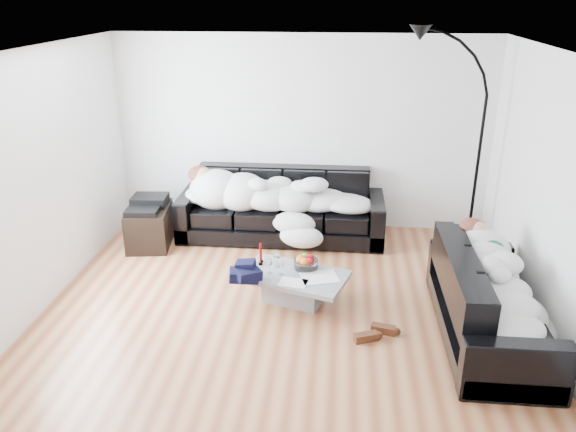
# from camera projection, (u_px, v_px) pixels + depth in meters

# --- Properties ---
(ground) EXTENTS (5.00, 5.00, 0.00)m
(ground) POSITION_uv_depth(u_px,v_px,m) (285.00, 305.00, 5.94)
(ground) COLOR brown
(ground) RESTS_ON ground
(wall_back) EXTENTS (5.00, 0.02, 2.60)m
(wall_back) POSITION_uv_depth(u_px,v_px,m) (302.00, 134.00, 7.52)
(wall_back) COLOR silver
(wall_back) RESTS_ON ground
(wall_left) EXTENTS (0.02, 4.50, 2.60)m
(wall_left) POSITION_uv_depth(u_px,v_px,m) (39.00, 182.00, 5.67)
(wall_left) COLOR silver
(wall_left) RESTS_ON ground
(wall_right) EXTENTS (0.02, 4.50, 2.60)m
(wall_right) POSITION_uv_depth(u_px,v_px,m) (552.00, 198.00, 5.22)
(wall_right) COLOR silver
(wall_right) RESTS_ON ground
(ceiling) EXTENTS (5.00, 5.00, 0.00)m
(ceiling) POSITION_uv_depth(u_px,v_px,m) (285.00, 51.00, 4.96)
(ceiling) COLOR white
(ceiling) RESTS_ON ground
(sofa_back) EXTENTS (2.69, 0.93, 0.88)m
(sofa_back) POSITION_uv_depth(u_px,v_px,m) (281.00, 206.00, 7.43)
(sofa_back) COLOR black
(sofa_back) RESTS_ON ground
(sofa_right) EXTENTS (0.87, 2.03, 0.82)m
(sofa_right) POSITION_uv_depth(u_px,v_px,m) (491.00, 297.00, 5.29)
(sofa_right) COLOR black
(sofa_right) RESTS_ON ground
(sleeper_back) EXTENTS (2.28, 0.79, 0.46)m
(sleeper_back) POSITION_uv_depth(u_px,v_px,m) (281.00, 192.00, 7.31)
(sleeper_back) COLOR silver
(sleeper_back) RESTS_ON sofa_back
(sleeper_right) EXTENTS (0.73, 1.74, 0.43)m
(sleeper_right) POSITION_uv_depth(u_px,v_px,m) (494.00, 276.00, 5.20)
(sleeper_right) COLOR silver
(sleeper_right) RESTS_ON sofa_right
(teal_cushion) EXTENTS (0.42, 0.38, 0.20)m
(teal_cushion) POSITION_uv_depth(u_px,v_px,m) (474.00, 240.00, 5.76)
(teal_cushion) COLOR #0C5839
(teal_cushion) RESTS_ON sofa_right
(coffee_table) EXTENTS (1.24, 0.94, 0.32)m
(coffee_table) POSITION_uv_depth(u_px,v_px,m) (294.00, 287.00, 5.97)
(coffee_table) COLOR #939699
(coffee_table) RESTS_ON ground
(fruit_bowl) EXTENTS (0.28, 0.28, 0.16)m
(fruit_bowl) POSITION_uv_depth(u_px,v_px,m) (306.00, 262.00, 6.00)
(fruit_bowl) COLOR white
(fruit_bowl) RESTS_ON coffee_table
(wine_glass_a) EXTENTS (0.07, 0.07, 0.17)m
(wine_glass_a) POSITION_uv_depth(u_px,v_px,m) (277.00, 260.00, 6.03)
(wine_glass_a) COLOR white
(wine_glass_a) RESTS_ON coffee_table
(wine_glass_b) EXTENTS (0.09, 0.09, 0.17)m
(wine_glass_b) POSITION_uv_depth(u_px,v_px,m) (269.00, 266.00, 5.89)
(wine_glass_b) COLOR white
(wine_glass_b) RESTS_ON coffee_table
(wine_glass_c) EXTENTS (0.07, 0.07, 0.16)m
(wine_glass_c) POSITION_uv_depth(u_px,v_px,m) (281.00, 268.00, 5.87)
(wine_glass_c) COLOR white
(wine_glass_c) RESTS_ON coffee_table
(candle_left) EXTENTS (0.05, 0.05, 0.25)m
(candle_left) POSITION_uv_depth(u_px,v_px,m) (260.00, 254.00, 6.06)
(candle_left) COLOR maroon
(candle_left) RESTS_ON coffee_table
(candle_right) EXTENTS (0.05, 0.05, 0.23)m
(candle_right) POSITION_uv_depth(u_px,v_px,m) (261.00, 253.00, 6.12)
(candle_right) COLOR maroon
(candle_right) RESTS_ON coffee_table
(newspaper_a) EXTENTS (0.44, 0.38, 0.01)m
(newspaper_a) POSITION_uv_depth(u_px,v_px,m) (319.00, 277.00, 5.83)
(newspaper_a) COLOR silver
(newspaper_a) RESTS_ON coffee_table
(newspaper_b) EXTENTS (0.31, 0.25, 0.01)m
(newspaper_b) POSITION_uv_depth(u_px,v_px,m) (293.00, 282.00, 5.73)
(newspaper_b) COLOR silver
(newspaper_b) RESTS_ON coffee_table
(navy_jacket) EXTENTS (0.38, 0.35, 0.16)m
(navy_jacket) POSITION_uv_depth(u_px,v_px,m) (247.00, 268.00, 5.70)
(navy_jacket) COLOR black
(navy_jacket) RESTS_ON coffee_table
(shoes) EXTENTS (0.44, 0.35, 0.09)m
(shoes) POSITION_uv_depth(u_px,v_px,m) (374.00, 333.00, 5.38)
(shoes) COLOR #472311
(shoes) RESTS_ON ground
(av_cabinet) EXTENTS (0.60, 0.80, 0.51)m
(av_cabinet) POSITION_uv_depth(u_px,v_px,m) (150.00, 226.00, 7.26)
(av_cabinet) COLOR black
(av_cabinet) RESTS_ON ground
(stereo) EXTENTS (0.46, 0.37, 0.13)m
(stereo) POSITION_uv_depth(u_px,v_px,m) (147.00, 203.00, 7.14)
(stereo) COLOR black
(stereo) RESTS_ON av_cabinet
(floor_lamp) EXTENTS (0.88, 0.36, 2.40)m
(floor_lamp) POSITION_uv_depth(u_px,v_px,m) (479.00, 158.00, 6.83)
(floor_lamp) COLOR black
(floor_lamp) RESTS_ON ground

